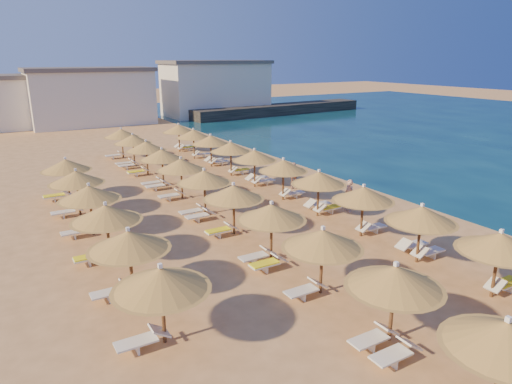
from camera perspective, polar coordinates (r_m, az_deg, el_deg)
ground at (r=22.56m, az=3.68°, el=-5.92°), size 220.00×220.00×0.00m
jetty at (r=72.14m, az=2.97°, el=10.28°), size 30.22×6.32×1.50m
hotel_blocks at (r=66.00m, az=-17.65°, el=11.54°), size 47.54×10.53×8.10m
parasol_row_east at (r=28.07m, az=3.44°, el=3.22°), size 3.07×38.04×2.70m
parasol_row_west at (r=25.57m, az=-6.49°, el=1.81°), size 3.07×38.04×2.70m
parasol_row_inland at (r=22.18m, az=-19.25°, el=-1.33°), size 3.07×20.56×2.70m
loungers at (r=26.32m, az=-3.67°, el=-1.79°), size 14.54×36.46×0.66m
beachgoer_a at (r=26.76m, az=11.53°, el=-0.44°), size 0.48×0.70×1.89m
beachgoer_c at (r=31.00m, az=4.71°, el=2.09°), size 1.13×0.86×1.79m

